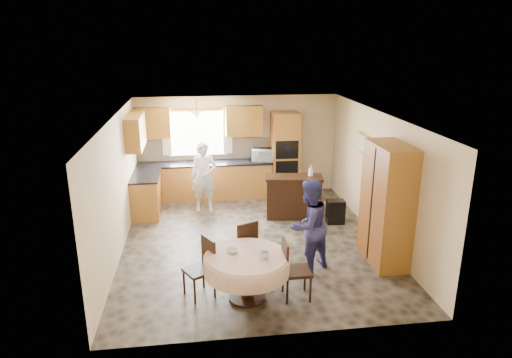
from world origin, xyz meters
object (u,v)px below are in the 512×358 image
Objects in this scene: dining_table at (247,265)px; chair_left at (203,264)px; person_dining at (309,225)px; sideboard at (293,198)px; chair_right at (292,267)px; cupboard at (387,205)px; oven_tower at (285,154)px; chair_back at (245,244)px; person_sink at (204,177)px.

dining_table is 1.39× the size of chair_left.
chair_left is at bearing -13.40° from person_dining.
chair_right reaches higher than sideboard.
cupboard is 2.25× the size of chair_right.
oven_tower is 4.19m from chair_back.
sideboard is 3.50m from dining_table.
chair_left reaches higher than sideboard.
cupboard is 2.20m from chair_right.
chair_left is 1.37m from chair_right.
person_sink is 0.99× the size of person_dining.
sideboard is at bearing 117.07° from chair_left.
sideboard is at bearing -18.22° from person_sink.
oven_tower is at bearing 95.20° from sideboard.
person_dining is (1.15, 0.80, 0.24)m from dining_table.
chair_left is 3.66m from person_sink.
person_sink is at bearing 150.03° from chair_left.
person_dining is at bearing -28.27° from chair_right.
person_sink reaches higher than sideboard.
person_dining is at bearing 154.75° from chair_back.
chair_right is at bearing -94.17° from sideboard.
person_dining is at bearing 79.78° from chair_left.
chair_left is (-3.23, -0.71, -0.56)m from cupboard.
oven_tower is 4.89m from chair_right.
person_dining is at bearing 34.97° from dining_table.
chair_right is at bearing -152.43° from cupboard.
sideboard is 0.96× the size of dining_table.
person_sink is (-0.60, 3.04, 0.28)m from chair_back.
chair_back is 3.11m from person_sink.
chair_back is 0.99× the size of chair_right.
chair_right is at bearing -99.65° from oven_tower.
dining_table is 1.36× the size of chair_right.
chair_left is 0.58× the size of person_sink.
chair_back is (-2.51, -0.10, -0.55)m from cupboard.
chair_left reaches higher than dining_table.
person_sink is (0.12, 3.65, 0.29)m from chair_left.
oven_tower is 2.23m from person_sink.
cupboard is at bearing -62.36° from chair_right.
person_dining reaches higher than chair_left.
person_dining reaches higher than chair_back.
cupboard is 2.27× the size of chair_back.
chair_right is 0.59× the size of person_dining.
chair_back is 0.58× the size of person_dining.
person_sink reaches higher than chair_left.
sideboard is 2.44m from person_dining.
chair_back is (-1.44, -3.90, -0.53)m from oven_tower.
sideboard is at bearing -12.53° from chair_right.
person_sink is at bearing 97.98° from dining_table.
chair_left is at bearing -116.35° from sideboard.
chair_back is at bearing -78.17° from person_sink.
cupboard reaches higher than chair_left.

